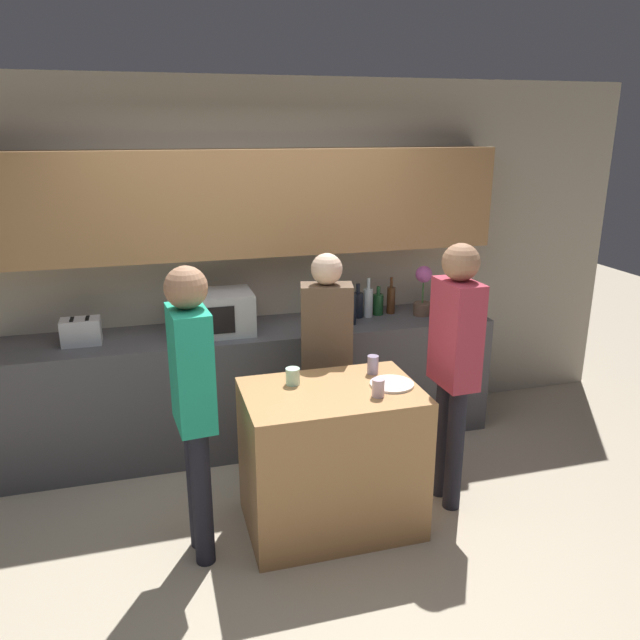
# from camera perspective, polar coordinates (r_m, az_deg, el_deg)

# --- Properties ---
(ground_plane) EXTENTS (14.00, 14.00, 0.00)m
(ground_plane) POSITION_cam_1_polar(r_m,az_deg,el_deg) (3.85, -1.58, -20.40)
(ground_plane) COLOR #BCAD93
(back_wall) EXTENTS (6.40, 0.40, 2.70)m
(back_wall) POSITION_cam_1_polar(r_m,az_deg,el_deg) (4.74, -6.73, 7.30)
(back_wall) COLOR #B2A893
(back_wall) RESTS_ON ground_plane
(back_counter) EXTENTS (3.60, 0.62, 0.92)m
(back_counter) POSITION_cam_1_polar(r_m,az_deg,el_deg) (4.79, -5.75, -6.02)
(back_counter) COLOR #4C4C51
(back_counter) RESTS_ON ground_plane
(kitchen_island) EXTENTS (1.02, 0.68, 0.89)m
(kitchen_island) POSITION_cam_1_polar(r_m,az_deg,el_deg) (3.83, 1.04, -12.53)
(kitchen_island) COLOR #B27F4C
(kitchen_island) RESTS_ON ground_plane
(microwave) EXTENTS (0.52, 0.39, 0.30)m
(microwave) POSITION_cam_1_polar(r_m,az_deg,el_deg) (4.53, -9.48, 0.66)
(microwave) COLOR #B7BABC
(microwave) RESTS_ON back_counter
(toaster) EXTENTS (0.26, 0.16, 0.18)m
(toaster) POSITION_cam_1_polar(r_m,az_deg,el_deg) (4.56, -21.01, -0.99)
(toaster) COLOR silver
(toaster) RESTS_ON back_counter
(potted_plant) EXTENTS (0.14, 0.14, 0.39)m
(potted_plant) POSITION_cam_1_polar(r_m,az_deg,el_deg) (4.95, 9.40, 2.66)
(potted_plant) COLOR brown
(potted_plant) RESTS_ON back_counter
(bottle_0) EXTENTS (0.07, 0.07, 0.26)m
(bottle_0) POSITION_cam_1_polar(r_m,az_deg,el_deg) (4.70, 0.48, 0.85)
(bottle_0) COLOR silver
(bottle_0) RESTS_ON back_counter
(bottle_1) EXTENTS (0.06, 0.06, 0.30)m
(bottle_1) POSITION_cam_1_polar(r_m,az_deg,el_deg) (4.66, 1.89, 0.93)
(bottle_1) COLOR #194723
(bottle_1) RESTS_ON back_counter
(bottle_2) EXTENTS (0.08, 0.08, 0.32)m
(bottle_2) POSITION_cam_1_polar(r_m,az_deg,el_deg) (4.68, 2.85, 1.08)
(bottle_2) COLOR black
(bottle_2) RESTS_ON back_counter
(bottle_3) EXTENTS (0.08, 0.08, 0.27)m
(bottle_3) POSITION_cam_1_polar(r_m,az_deg,el_deg) (4.86, 3.48, 1.43)
(bottle_3) COLOR black
(bottle_3) RESTS_ON back_counter
(bottle_4) EXTENTS (0.07, 0.07, 0.31)m
(bottle_4) POSITION_cam_1_polar(r_m,az_deg,el_deg) (4.88, 4.43, 1.65)
(bottle_4) COLOR silver
(bottle_4) RESTS_ON back_counter
(bottle_5) EXTENTS (0.08, 0.08, 0.23)m
(bottle_5) POSITION_cam_1_polar(r_m,az_deg,el_deg) (4.95, 5.33, 1.48)
(bottle_5) COLOR #194723
(bottle_5) RESTS_ON back_counter
(bottle_6) EXTENTS (0.07, 0.07, 0.29)m
(bottle_6) POSITION_cam_1_polar(r_m,az_deg,el_deg) (4.99, 6.50, 1.87)
(bottle_6) COLOR #472814
(bottle_6) RESTS_ON back_counter
(plate_on_island) EXTENTS (0.26, 0.26, 0.01)m
(plate_on_island) POSITION_cam_1_polar(r_m,az_deg,el_deg) (3.72, 6.59, -5.84)
(plate_on_island) COLOR white
(plate_on_island) RESTS_ON kitchen_island
(cup_0) EXTENTS (0.07, 0.07, 0.11)m
(cup_0) POSITION_cam_1_polar(r_m,az_deg,el_deg) (3.86, 4.86, -4.09)
(cup_0) COLOR #9A8BAA
(cup_0) RESTS_ON kitchen_island
(cup_1) EXTENTS (0.08, 0.08, 0.10)m
(cup_1) POSITION_cam_1_polar(r_m,az_deg,el_deg) (3.69, -2.51, -5.16)
(cup_1) COLOR silver
(cup_1) RESTS_ON kitchen_island
(cup_2) EXTENTS (0.07, 0.07, 0.10)m
(cup_2) POSITION_cam_1_polar(r_m,az_deg,el_deg) (3.55, 5.35, -6.19)
(cup_2) COLOR silver
(cup_2) RESTS_ON kitchen_island
(person_left) EXTENTS (0.22, 0.36, 1.69)m
(person_left) POSITION_cam_1_polar(r_m,az_deg,el_deg) (3.39, -11.55, -6.44)
(person_left) COLOR black
(person_left) RESTS_ON ground_plane
(person_center) EXTENTS (0.22, 0.35, 1.71)m
(person_center) POSITION_cam_1_polar(r_m,az_deg,el_deg) (3.90, 12.20, -3.09)
(person_center) COLOR black
(person_center) RESTS_ON ground_plane
(person_right) EXTENTS (0.37, 0.26, 1.57)m
(person_right) POSITION_cam_1_polar(r_m,az_deg,el_deg) (4.19, 0.59, -2.55)
(person_right) COLOR black
(person_right) RESTS_ON ground_plane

